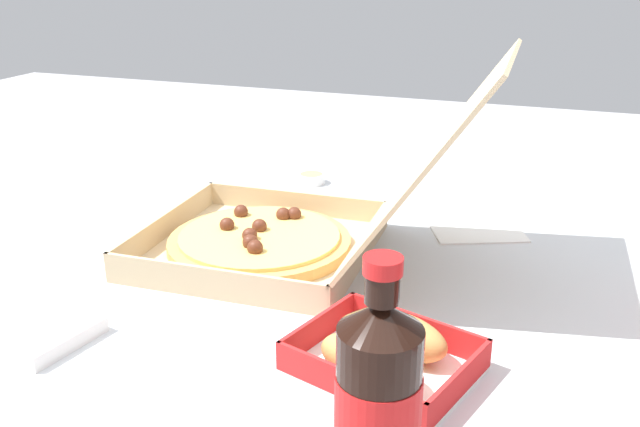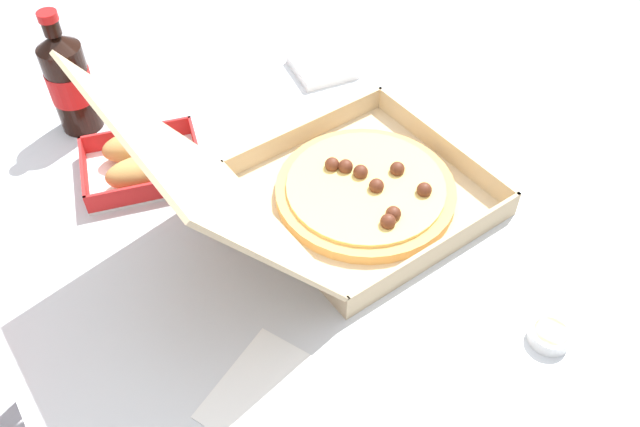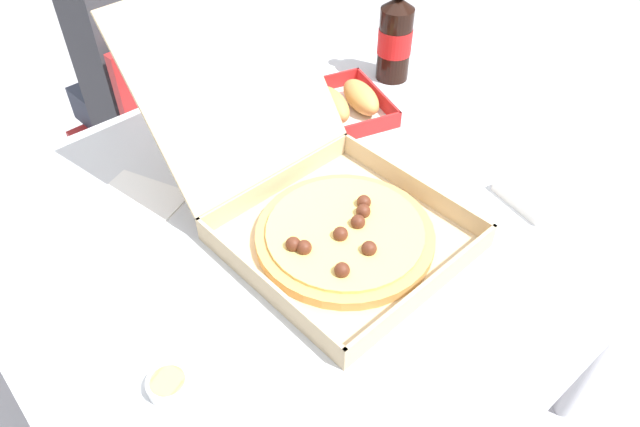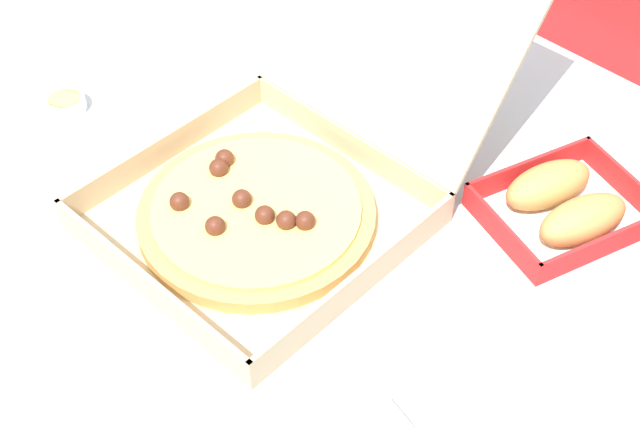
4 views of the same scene
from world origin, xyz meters
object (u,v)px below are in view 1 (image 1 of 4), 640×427
bread_side_box (384,352)px  dipping_sauce_cup (312,178)px  pizza_box_open (288,228)px  paper_menu (469,220)px  napkin_pile (42,332)px  cola_bottle (378,398)px

bread_side_box → dipping_sauce_cup: size_ratio=4.03×
bread_side_box → dipping_sauce_cup: bread_side_box is taller
pizza_box_open → dipping_sauce_cup: 0.36m
bread_side_box → dipping_sauce_cup: bearing=-152.6°
bread_side_box → paper_menu: bread_side_box is taller
pizza_box_open → bread_side_box: bearing=40.7°
paper_menu → dipping_sauce_cup: dipping_sauce_cup is taller
napkin_pile → paper_menu: bearing=143.2°
dipping_sauce_cup → cola_bottle: bearing=24.3°
paper_menu → dipping_sauce_cup: size_ratio=3.75×
pizza_box_open → bread_side_box: 0.34m
paper_menu → napkin_pile: napkin_pile is taller
cola_bottle → napkin_pile: bearing=-102.8°
paper_menu → dipping_sauce_cup: 0.35m
pizza_box_open → cola_bottle: 0.51m
napkin_pile → dipping_sauce_cup: (-0.68, 0.10, 0.00)m
dipping_sauce_cup → paper_menu: bearing=73.1°
pizza_box_open → cola_bottle: size_ratio=2.41×
pizza_box_open → napkin_pile: bearing=-29.8°
cola_bottle → paper_menu: cola_bottle is taller
pizza_box_open → paper_menu: 0.35m
paper_menu → dipping_sauce_cup: (-0.10, -0.33, 0.01)m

